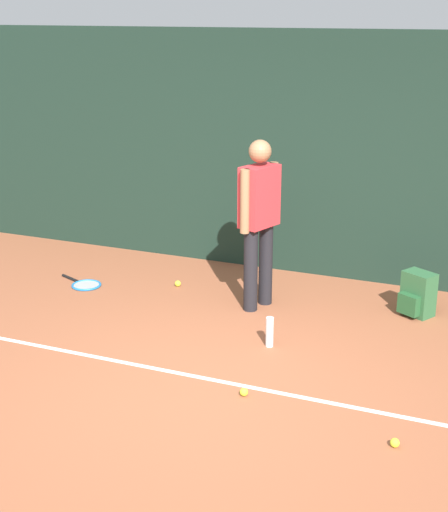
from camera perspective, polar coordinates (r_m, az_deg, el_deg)
The scene contains 10 objects.
ground_plane at distance 6.02m, azimuth -1.47°, elevation -10.20°, with size 12.00×12.00×0.00m, color #9E5638.
back_fence at distance 8.26m, azimuth 6.92°, elevation 7.56°, with size 10.00×0.10×2.68m, color #192D23.
court_line at distance 6.16m, azimuth -0.80°, elevation -9.46°, with size 9.00×0.05×0.00m, color white.
tennis_player at distance 7.29m, azimuth 2.70°, elevation 3.19°, with size 0.34×0.51×1.70m.
tennis_racket at distance 8.28m, azimuth -10.60°, elevation -2.15°, with size 0.63×0.42×0.03m.
backpack at distance 7.55m, azimuth 14.56°, elevation -2.89°, with size 0.36×0.37×0.44m.
tennis_ball_near_player at distance 5.92m, azimuth 1.53°, elevation -10.36°, with size 0.07×0.07×0.07m, color #CCE033.
tennis_ball_by_fence at distance 5.43m, azimuth 12.93°, elevation -13.75°, with size 0.07×0.07×0.07m, color #CCE033.
tennis_ball_far_left at distance 8.13m, azimuth -3.55°, elevation -2.12°, with size 0.07×0.07×0.07m, color #CCE033.
water_bottle at distance 6.69m, azimuth 3.51°, elevation -5.82°, with size 0.07×0.07×0.28m, color white.
Camera 1 is at (2.14, -4.82, 2.89)m, focal length 52.30 mm.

